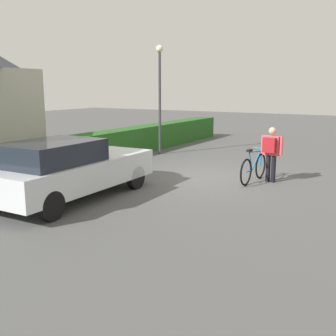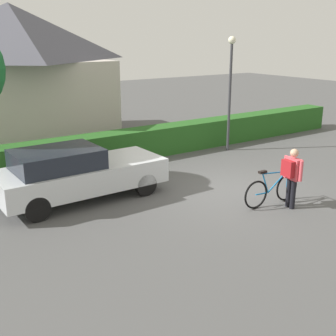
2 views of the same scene
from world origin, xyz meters
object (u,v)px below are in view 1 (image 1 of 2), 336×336
person_rider (271,149)px  street_lamp (160,85)px  parked_car_near (68,169)px  fire_hydrant (15,177)px  bicycle (254,168)px

person_rider → street_lamp: size_ratio=0.37×
parked_car_near → street_lamp: size_ratio=1.06×
parked_car_near → fire_hydrant: parked_car_near is taller
street_lamp → fire_hydrant: bearing=-179.6°
person_rider → fire_hydrant: 6.89m
fire_hydrant → parked_car_near: bearing=-81.6°
bicycle → person_rider: person_rider is taller
parked_car_near → street_lamp: (6.85, 1.67, 1.97)m
parked_car_near → street_lamp: street_lamp is taller
street_lamp → fire_hydrant: (-7.09, -0.05, -2.32)m
parked_car_near → person_rider: size_ratio=2.88×
bicycle → person_rider: 0.70m
street_lamp → bicycle: bearing=-120.2°
street_lamp → person_rider: bearing=-116.4°
bicycle → fire_hydrant: 6.42m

